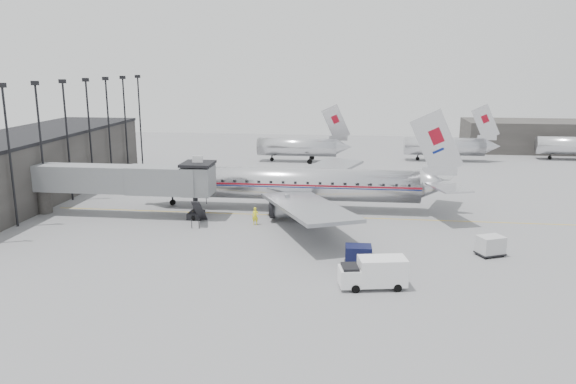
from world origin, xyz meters
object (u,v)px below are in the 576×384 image
(service_van, at_px, (374,272))
(baggage_cart_navy, at_px, (358,255))
(baggage_cart_white, at_px, (490,245))
(ramp_worker, at_px, (255,216))
(airliner, at_px, (295,184))

(service_van, relative_size, baggage_cart_navy, 2.27)
(baggage_cart_white, distance_m, ramp_worker, 24.26)
(airliner, relative_size, ramp_worker, 20.05)
(service_van, xyz_separation_m, baggage_cart_navy, (-1.20, 4.72, -0.31))
(airliner, bearing_deg, baggage_cart_white, -36.36)
(service_van, height_order, ramp_worker, service_van)
(baggage_cart_navy, bearing_deg, airliner, 109.86)
(baggage_cart_white, xyz_separation_m, ramp_worker, (-23.17, 7.20, -0.01))
(baggage_cart_white, bearing_deg, service_van, -165.09)
(service_van, height_order, baggage_cart_navy, service_van)
(baggage_cart_navy, bearing_deg, ramp_worker, 131.81)
(service_van, xyz_separation_m, ramp_worker, (-12.38, 16.16, -0.32))
(airliner, bearing_deg, baggage_cart_navy, -67.83)
(ramp_worker, bearing_deg, baggage_cart_white, -13.09)
(baggage_cart_navy, height_order, ramp_worker, ramp_worker)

